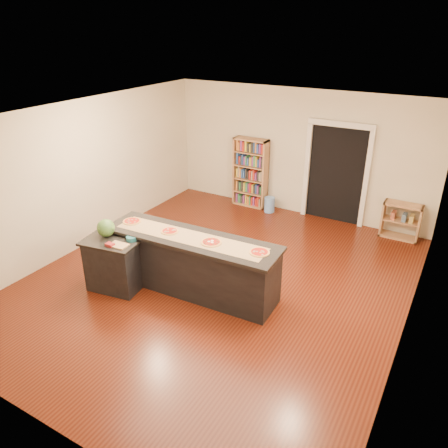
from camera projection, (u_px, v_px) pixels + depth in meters
The scene contains 16 objects.
room at pixel (218, 206), 6.93m from camera, with size 6.00×7.00×2.80m.
doorway at pixel (337, 168), 9.32m from camera, with size 1.40×0.09×2.21m.
kitchen_island at pixel (191, 263), 7.10m from camera, with size 2.95×0.80×0.97m.
side_counter at pixel (115, 263), 7.17m from camera, with size 0.90×0.66×0.89m.
bookshelf at pixel (250, 173), 10.26m from camera, with size 0.82×0.29×1.63m, color tan.
low_shelf at pixel (401, 221), 8.87m from camera, with size 0.75×0.32×0.75m, color tan.
waste_bin at pixel (269, 205), 10.16m from camera, with size 0.24×0.24×0.35m, color #689BE9.
kraft_paper at pixel (190, 237), 6.88m from camera, with size 2.56×0.46×0.00m, color tan.
watermelon at pixel (106, 228), 7.04m from camera, with size 0.29×0.29×0.29m, color #144214.
cutting_board at pixel (119, 245), 6.79m from camera, with size 0.30×0.20×0.02m, color tan.
package_red at pixel (110, 245), 6.77m from camera, with size 0.13×0.09×0.05m, color maroon.
package_teal at pixel (132, 238), 6.95m from camera, with size 0.17×0.17×0.06m, color #195966.
pizza_a at pixel (132, 221), 7.40m from camera, with size 0.29×0.29×0.02m.
pizza_b at pixel (170, 231), 7.05m from camera, with size 0.29×0.29×0.02m.
pizza_c at pixel (211, 242), 6.70m from camera, with size 0.32×0.32×0.02m.
pizza_d at pixel (259, 252), 6.41m from camera, with size 0.30×0.30×0.02m.
Camera 1 is at (3.29, -5.49, 4.08)m, focal length 35.00 mm.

